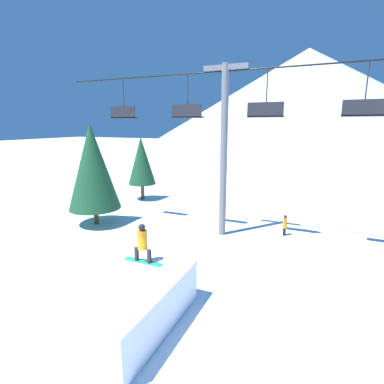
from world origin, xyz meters
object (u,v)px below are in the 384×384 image
at_px(snow_ramp, 126,302).
at_px(pine_tree_near, 93,167).
at_px(snowboarder, 142,243).
at_px(distant_skier, 285,224).

height_order(snow_ramp, pine_tree_near, pine_tree_near).
xyz_separation_m(snowboarder, pine_tree_near, (-7.49, 5.97, 1.53)).
height_order(snowboarder, pine_tree_near, pine_tree_near).
xyz_separation_m(snow_ramp, snowboarder, (-0.20, 1.37, 1.45)).
distance_m(snowboarder, distant_skier, 9.67).
distance_m(snowboarder, pine_tree_near, 9.70).
xyz_separation_m(snow_ramp, distant_skier, (3.65, 10.11, -0.06)).
bearing_deg(pine_tree_near, snowboarder, -38.56).
xyz_separation_m(snow_ramp, pine_tree_near, (-7.70, 7.35, 2.99)).
bearing_deg(distant_skier, snowboarder, -113.78).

